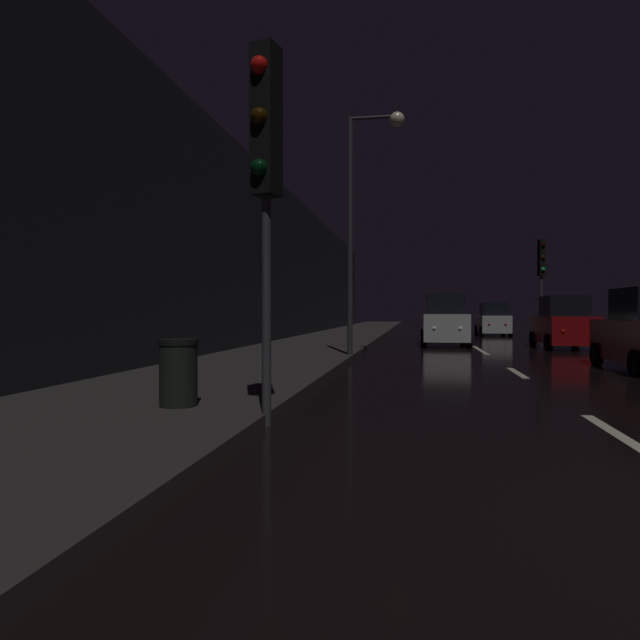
% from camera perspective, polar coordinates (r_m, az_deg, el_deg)
% --- Properties ---
extents(ground, '(25.27, 84.00, 0.02)m').
position_cam_1_polar(ground, '(28.77, 14.62, -2.06)').
color(ground, black).
extents(sidewalk_left, '(4.40, 84.00, 0.15)m').
position_cam_1_polar(sidewalk_left, '(28.96, 1.81, -1.84)').
color(sidewalk_left, '#33302D').
rests_on(sidewalk_left, ground).
extents(building_facade_left, '(0.80, 63.00, 7.48)m').
position_cam_1_polar(building_facade_left, '(26.11, -4.97, 5.91)').
color(building_facade_left, black).
rests_on(building_facade_left, ground).
extents(lane_centerline, '(0.16, 30.84, 0.01)m').
position_cam_1_polar(lane_centerline, '(20.09, 16.65, -3.29)').
color(lane_centerline, beige).
rests_on(lane_centerline, ground).
extents(traffic_light_far_right, '(0.38, 0.49, 5.25)m').
position_cam_1_polar(traffic_light_far_right, '(31.54, 21.87, 5.17)').
color(traffic_light_far_right, '#38383A').
rests_on(traffic_light_far_right, ground).
extents(traffic_light_near_left, '(0.38, 0.49, 4.84)m').
position_cam_1_polar(traffic_light_near_left, '(7.37, -5.65, 17.02)').
color(traffic_light_near_left, '#38383A').
rests_on(traffic_light_near_left, ground).
extents(streetlamp_overhead, '(1.70, 0.44, 7.38)m').
position_cam_1_polar(streetlamp_overhead, '(17.03, 4.66, 12.45)').
color(streetlamp_overhead, '#2D2D30').
rests_on(streetlamp_overhead, ground).
extents(trash_bin_curbside, '(0.55, 0.55, 0.93)m').
position_cam_1_polar(trash_bin_curbside, '(7.94, -14.39, -5.23)').
color(trash_bin_curbside, black).
rests_on(trash_bin_curbside, sidewalk_left).
extents(car_approaching_headlights, '(2.01, 4.36, 2.19)m').
position_cam_1_polar(car_approaching_headlights, '(24.49, 12.71, -0.19)').
color(car_approaching_headlights, silver).
rests_on(car_approaching_headlights, ground).
extents(car_parked_right_far, '(1.89, 4.10, 2.06)m').
position_cam_1_polar(car_parked_right_far, '(23.80, 23.75, -0.42)').
color(car_parked_right_far, maroon).
rests_on(car_parked_right_far, ground).
extents(car_distant_taillights, '(1.81, 3.92, 1.97)m').
position_cam_1_polar(car_distant_taillights, '(34.68, 17.39, -0.06)').
color(car_distant_taillights, silver).
rests_on(car_distant_taillights, ground).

